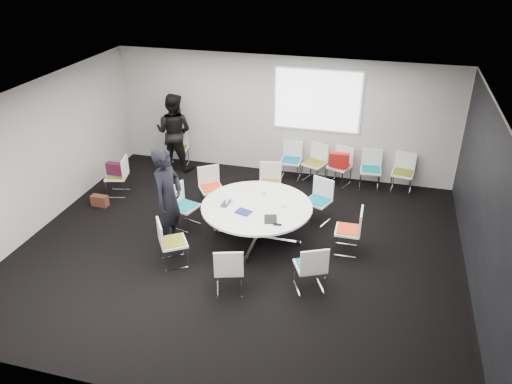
% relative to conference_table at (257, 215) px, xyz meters
% --- Properties ---
extents(room_shell, '(8.08, 7.08, 2.88)m').
position_rel_conference_table_xyz_m(room_shell, '(-0.12, -0.38, 0.88)').
color(room_shell, black).
rests_on(room_shell, ground).
extents(conference_table, '(2.05, 2.05, 0.73)m').
position_rel_conference_table_xyz_m(conference_table, '(0.00, 0.00, 0.00)').
color(conference_table, silver).
rests_on(conference_table, ground).
extents(projection_screen, '(1.90, 0.03, 1.35)m').
position_rel_conference_table_xyz_m(projection_screen, '(0.58, 3.08, 1.33)').
color(projection_screen, white).
rests_on(projection_screen, room_shell).
extents(chair_ring_a, '(0.45, 0.46, 0.88)m').
position_rel_conference_table_xyz_m(chair_ring_a, '(1.70, 0.04, -0.24)').
color(chair_ring_a, silver).
rests_on(chair_ring_a, ground).
extents(chair_ring_b, '(0.59, 0.59, 0.88)m').
position_rel_conference_table_xyz_m(chair_ring_b, '(1.00, 0.98, -0.24)').
color(chair_ring_b, silver).
rests_on(chair_ring_b, ground).
extents(chair_ring_c, '(0.53, 0.52, 0.88)m').
position_rel_conference_table_xyz_m(chair_ring_c, '(-0.11, 1.47, -0.24)').
color(chair_ring_c, silver).
rests_on(chair_ring_c, ground).
extents(chair_ring_d, '(0.63, 0.63, 0.88)m').
position_rel_conference_table_xyz_m(chair_ring_d, '(-1.24, 0.96, -0.24)').
color(chair_ring_d, silver).
rests_on(chair_ring_d, ground).
extents(chair_ring_e, '(0.56, 0.57, 0.88)m').
position_rel_conference_table_xyz_m(chair_ring_e, '(-1.48, 0.09, -0.24)').
color(chair_ring_e, silver).
rests_on(chair_ring_e, ground).
extents(chair_ring_f, '(0.63, 0.63, 0.88)m').
position_rel_conference_table_xyz_m(chair_ring_f, '(-1.20, -1.15, -0.24)').
color(chair_ring_f, silver).
rests_on(chair_ring_f, ground).
extents(chair_ring_g, '(0.57, 0.57, 0.88)m').
position_rel_conference_table_xyz_m(chair_ring_g, '(-0.03, -1.61, -0.24)').
color(chair_ring_g, silver).
rests_on(chair_ring_g, ground).
extents(chair_ring_h, '(0.61, 0.60, 0.88)m').
position_rel_conference_table_xyz_m(chair_ring_h, '(1.22, -1.22, -0.24)').
color(chair_ring_h, silver).
rests_on(chair_ring_h, ground).
extents(chair_back_a, '(0.46, 0.45, 0.88)m').
position_rel_conference_table_xyz_m(chair_back_a, '(0.09, 2.78, -0.24)').
color(chair_back_a, silver).
rests_on(chair_back_a, ground).
extents(chair_back_b, '(0.59, 0.59, 0.88)m').
position_rel_conference_table_xyz_m(chair_back_b, '(0.65, 2.78, -0.24)').
color(chair_back_b, silver).
rests_on(chair_back_b, ground).
extents(chair_back_c, '(0.60, 0.59, 0.88)m').
position_rel_conference_table_xyz_m(chair_back_c, '(1.23, 2.77, -0.24)').
color(chair_back_c, silver).
rests_on(chair_back_c, ground).
extents(chair_back_d, '(0.48, 0.47, 0.88)m').
position_rel_conference_table_xyz_m(chair_back_d, '(1.93, 2.75, -0.24)').
color(chair_back_d, silver).
rests_on(chair_back_d, ground).
extents(chair_back_e, '(0.52, 0.51, 0.88)m').
position_rel_conference_table_xyz_m(chair_back_e, '(2.63, 2.77, -0.24)').
color(chair_back_e, silver).
rests_on(chair_back_e, ground).
extents(chair_spare_left, '(0.55, 0.55, 0.88)m').
position_rel_conference_table_xyz_m(chair_spare_left, '(-3.43, 0.98, -0.24)').
color(chair_spare_left, silver).
rests_on(chair_spare_left, ground).
extents(chair_person_back, '(0.53, 0.52, 0.88)m').
position_rel_conference_table_xyz_m(chair_person_back, '(-2.76, 2.78, -0.24)').
color(chair_person_back, silver).
rests_on(chair_person_back, ground).
extents(person_main, '(0.56, 0.76, 1.94)m').
position_rel_conference_table_xyz_m(person_main, '(-1.48, -0.61, 0.45)').
color(person_main, black).
rests_on(person_main, ground).
extents(person_back, '(0.94, 0.74, 1.89)m').
position_rel_conference_table_xyz_m(person_back, '(-2.76, 2.62, 0.43)').
color(person_back, black).
rests_on(person_back, ground).
extents(laptop, '(0.21, 0.32, 0.02)m').
position_rel_conference_table_xyz_m(laptop, '(-0.52, -0.09, 0.22)').
color(laptop, '#333338').
rests_on(laptop, conference_table).
extents(laptop_lid, '(0.02, 0.30, 0.22)m').
position_rel_conference_table_xyz_m(laptop_lid, '(-0.55, 0.02, 0.34)').
color(laptop_lid, silver).
rests_on(laptop_lid, conference_table).
extents(notebook_black, '(0.29, 0.34, 0.02)m').
position_rel_conference_table_xyz_m(notebook_black, '(0.36, -0.43, 0.22)').
color(notebook_black, black).
rests_on(notebook_black, conference_table).
extents(tablet_folio, '(0.31, 0.27, 0.03)m').
position_rel_conference_table_xyz_m(tablet_folio, '(-0.16, -0.31, 0.22)').
color(tablet_folio, navy).
rests_on(tablet_folio, conference_table).
extents(papers_right, '(0.36, 0.31, 0.00)m').
position_rel_conference_table_xyz_m(papers_right, '(0.47, 0.16, 0.21)').
color(papers_right, silver).
rests_on(papers_right, conference_table).
extents(papers_front, '(0.31, 0.22, 0.00)m').
position_rel_conference_table_xyz_m(papers_front, '(0.61, -0.02, 0.21)').
color(papers_front, white).
rests_on(papers_front, conference_table).
extents(cup, '(0.08, 0.08, 0.09)m').
position_rel_conference_table_xyz_m(cup, '(0.02, 0.42, 0.26)').
color(cup, white).
rests_on(cup, conference_table).
extents(phone, '(0.15, 0.09, 0.01)m').
position_rel_conference_table_xyz_m(phone, '(0.52, -0.57, 0.21)').
color(phone, black).
rests_on(phone, conference_table).
extents(maroon_bag, '(0.40, 0.15, 0.28)m').
position_rel_conference_table_xyz_m(maroon_bag, '(-3.45, 0.97, 0.10)').
color(maroon_bag, '#45122A').
rests_on(maroon_bag, chair_spare_left).
extents(brown_bag, '(0.36, 0.17, 0.24)m').
position_rel_conference_table_xyz_m(brown_bag, '(-3.57, 0.39, -0.40)').
color(brown_bag, '#492517').
rests_on(brown_bag, ground).
extents(red_jacket, '(0.45, 0.18, 0.36)m').
position_rel_conference_table_xyz_m(red_jacket, '(1.22, 2.54, 0.18)').
color(red_jacket, '#AC1915').
rests_on(red_jacket, chair_back_c).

